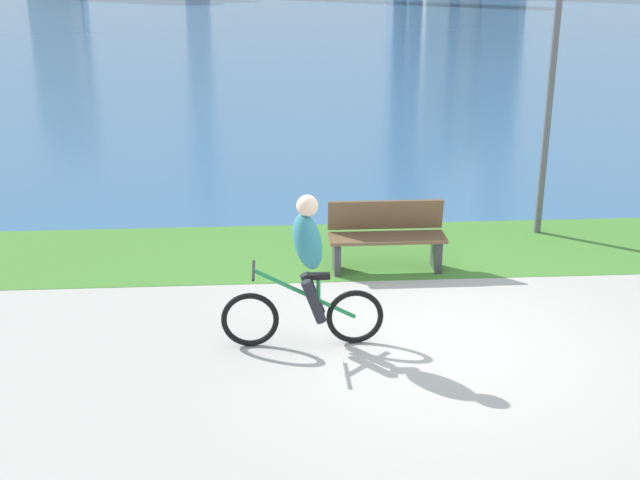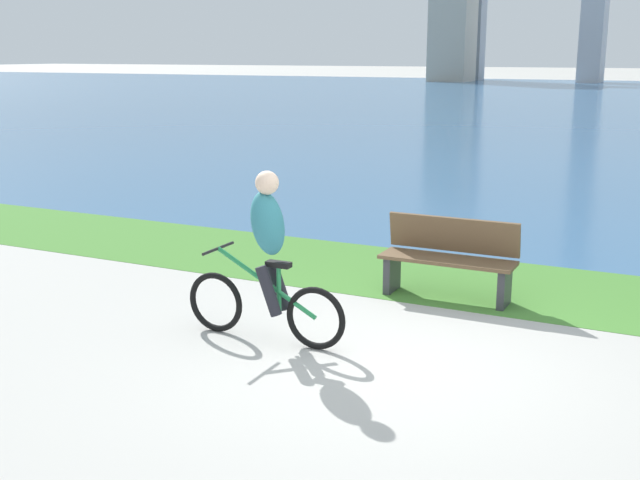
# 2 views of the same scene
# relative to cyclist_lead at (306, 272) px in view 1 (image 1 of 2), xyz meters

# --- Properties ---
(ground_plane) EXTENTS (300.00, 300.00, 0.00)m
(ground_plane) POSITION_rel_cyclist_lead_xyz_m (1.31, 0.01, -0.83)
(ground_plane) COLOR #B2AFA8
(grass_strip_bayside) EXTENTS (120.00, 2.27, 0.01)m
(grass_strip_bayside) POSITION_rel_cyclist_lead_xyz_m (1.31, 2.81, -0.82)
(grass_strip_bayside) COLOR #478433
(grass_strip_bayside) RESTS_ON ground
(bay_water_surface) EXTENTS (300.00, 74.78, 0.00)m
(bay_water_surface) POSITION_rel_cyclist_lead_xyz_m (1.31, 41.34, -0.82)
(bay_water_surface) COLOR #386693
(bay_water_surface) RESTS_ON ground
(cyclist_lead) EXTENTS (1.70, 0.52, 1.64)m
(cyclist_lead) POSITION_rel_cyclist_lead_xyz_m (0.00, 0.00, 0.00)
(cyclist_lead) COLOR black
(cyclist_lead) RESTS_ON ground
(bench_near_path) EXTENTS (1.50, 0.47, 0.90)m
(bench_near_path) POSITION_rel_cyclist_lead_xyz_m (1.14, 2.09, -0.38)
(bench_near_path) COLOR brown
(bench_near_path) RESTS_ON ground
(lamppost_tall) EXTENTS (0.28, 0.28, 4.35)m
(lamppost_tall) POSITION_rel_cyclist_lead_xyz_m (3.58, 3.39, 1.98)
(lamppost_tall) COLOR #595960
(lamppost_tall) RESTS_ON ground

